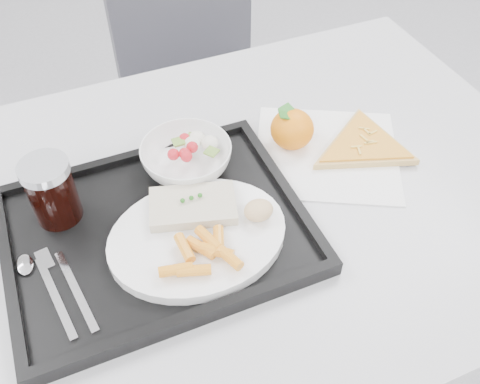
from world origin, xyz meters
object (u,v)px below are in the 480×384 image
table (217,226)px  dinner_plate (198,237)px  pizza_slice (364,145)px  tray (157,231)px  tangerine (292,129)px  salad_bowl (186,157)px  chair (199,70)px  cola_glass (51,190)px

table → dinner_plate: (-0.06, -0.08, 0.09)m
pizza_slice → table: bearing=-177.5°
table → tray: size_ratio=2.67×
dinner_plate → tangerine: 0.28m
dinner_plate → pizza_slice: dinner_plate is taller
table → salad_bowl: salad_bowl is taller
chair → pizza_slice: (0.09, -0.65, 0.22)m
table → dinner_plate: dinner_plate is taller
salad_bowl → cola_glass: 0.22m
cola_glass → pizza_slice: cola_glass is taller
tray → cola_glass: cola_glass is taller
chair → cola_glass: bearing=-125.6°
cola_glass → pizza_slice: size_ratio=0.43×
dinner_plate → tangerine: size_ratio=3.18×
table → cola_glass: size_ratio=11.11×
chair → salad_bowl: size_ratio=6.11×
chair → tangerine: 0.64m
tangerine → pizza_slice: tangerine is taller
table → pizza_slice: pizza_slice is taller
salad_bowl → cola_glass: size_ratio=1.41×
cola_glass → salad_bowl: bearing=5.9°
table → chair: chair is taller
tangerine → salad_bowl: bearing=-179.9°
cola_glass → tangerine: 0.42m
tray → dinner_plate: 0.07m
chair → salad_bowl: bearing=-110.5°
cola_glass → pizza_slice: (0.53, -0.04, -0.06)m
tray → salad_bowl: 0.14m
table → pizza_slice: 0.30m
chair → salad_bowl: chair is taller
dinner_plate → tangerine: (0.23, 0.15, 0.01)m
table → dinner_plate: size_ratio=4.44×
tray → pizza_slice: tray is taller
dinner_plate → cola_glass: cola_glass is taller
pizza_slice → tray: bearing=-173.6°
table → salad_bowl: bearing=105.3°
chair → tangerine: size_ratio=10.94×
table → chair: bearing=73.3°
dinner_plate → salad_bowl: salad_bowl is taller
tray → chair: bearing=66.2°
cola_glass → tray: bearing=-33.4°
salad_bowl → tangerine: tangerine is taller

